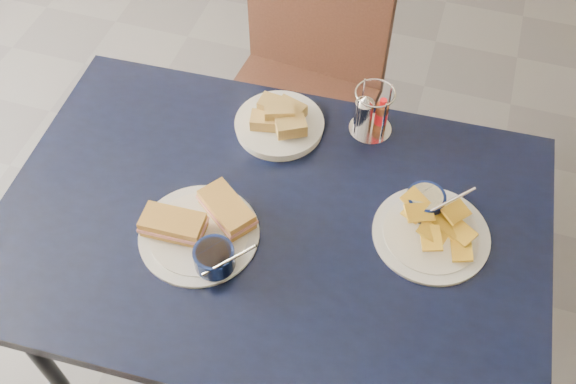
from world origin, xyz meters
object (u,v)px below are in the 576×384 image
(dining_table, at_px, (271,235))
(condiment_caddy, at_px, (370,114))
(plantain_plate, at_px, (430,222))
(bread_basket, at_px, (280,122))
(sandwich_plate, at_px, (203,230))
(chair_far, at_px, (302,73))

(dining_table, xyz_separation_m, condiment_caddy, (0.15, 0.35, 0.12))
(plantain_plate, bearing_deg, bread_basket, 155.59)
(sandwich_plate, height_order, plantain_plate, same)
(dining_table, distance_m, bread_basket, 0.30)
(dining_table, bearing_deg, plantain_plate, 14.33)
(condiment_caddy, bearing_deg, dining_table, -113.73)
(bread_basket, distance_m, condiment_caddy, 0.23)
(dining_table, relative_size, condiment_caddy, 9.64)
(plantain_plate, bearing_deg, dining_table, -165.67)
(dining_table, relative_size, bread_basket, 5.81)
(sandwich_plate, relative_size, condiment_caddy, 2.22)
(sandwich_plate, distance_m, bread_basket, 0.37)
(sandwich_plate, xyz_separation_m, bread_basket, (0.07, 0.37, 0.00))
(chair_far, bearing_deg, plantain_plate, -51.62)
(chair_far, height_order, sandwich_plate, chair_far)
(chair_far, relative_size, condiment_caddy, 7.26)
(bread_basket, height_order, condiment_caddy, condiment_caddy)
(chair_far, xyz_separation_m, bread_basket, (0.06, -0.41, 0.21))
(chair_far, distance_m, sandwich_plate, 0.81)
(bread_basket, xyz_separation_m, condiment_caddy, (0.22, 0.07, 0.03))
(dining_table, xyz_separation_m, sandwich_plate, (-0.13, -0.09, 0.09))
(chair_far, distance_m, plantain_plate, 0.80)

